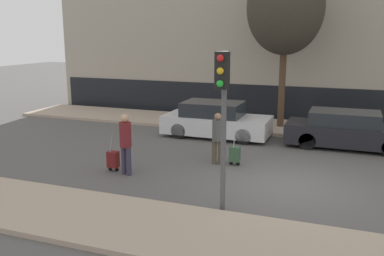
{
  "coord_description": "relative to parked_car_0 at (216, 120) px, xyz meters",
  "views": [
    {
      "loc": [
        1.41,
        -11.21,
        4.04
      ],
      "look_at": [
        -3.5,
        1.8,
        0.95
      ],
      "focal_mm": 40.0,
      "sensor_mm": 36.0,
      "label": 1
    }
  ],
  "objects": [
    {
      "name": "ground_plane",
      "position": [
        3.58,
        -4.68,
        -0.65
      ],
      "size": [
        80.0,
        80.0,
        0.0
      ],
      "primitive_type": "plane",
      "color": "#565451"
    },
    {
      "name": "sidewalk_near",
      "position": [
        3.58,
        -8.43,
        -0.59
      ],
      "size": [
        28.0,
        2.5,
        0.12
      ],
      "color": "tan",
      "rests_on": "ground_plane"
    },
    {
      "name": "sidewalk_far",
      "position": [
        3.58,
        2.32,
        -0.59
      ],
      "size": [
        28.0,
        3.0,
        0.12
      ],
      "color": "tan",
      "rests_on": "ground_plane"
    },
    {
      "name": "building_facade",
      "position": [
        3.58,
        6.13,
        4.19
      ],
      "size": [
        28.0,
        3.29,
        9.72
      ],
      "color": "#A89E8C",
      "rests_on": "ground_plane"
    },
    {
      "name": "parked_car_0",
      "position": [
        0.0,
        0.0,
        0.0
      ],
      "size": [
        4.19,
        1.83,
        1.39
      ],
      "color": "silver",
      "rests_on": "ground_plane"
    },
    {
      "name": "parked_car_1",
      "position": [
        4.94,
        0.05,
        -0.03
      ],
      "size": [
        4.37,
        1.7,
        1.32
      ],
      "color": "black",
      "rests_on": "ground_plane"
    },
    {
      "name": "pedestrian_left",
      "position": [
        -1.01,
        -5.43,
        0.38
      ],
      "size": [
        0.34,
        0.34,
        1.8
      ],
      "rotation": [
        0.0,
        0.0,
        -0.28
      ],
      "color": "#383347",
      "rests_on": "ground_plane"
    },
    {
      "name": "trolley_left",
      "position": [
        -1.54,
        -5.28,
        -0.29
      ],
      "size": [
        0.34,
        0.29,
        1.15
      ],
      "color": "maroon",
      "rests_on": "ground_plane"
    },
    {
      "name": "pedestrian_right",
      "position": [
        1.16,
        -3.5,
        0.27
      ],
      "size": [
        0.35,
        0.34,
        1.63
      ],
      "rotation": [
        0.0,
        0.0,
        3.27
      ],
      "color": "#4C4233",
      "rests_on": "ground_plane"
    },
    {
      "name": "trolley_right",
      "position": [
        1.71,
        -3.43,
        -0.3
      ],
      "size": [
        0.34,
        0.29,
        1.12
      ],
      "color": "#335138",
      "rests_on": "ground_plane"
    },
    {
      "name": "traffic_light",
      "position": [
        2.36,
        -7.04,
        1.96
      ],
      "size": [
        0.28,
        0.47,
        3.67
      ],
      "color": "#515154",
      "rests_on": "ground_plane"
    },
    {
      "name": "bare_tree_near_crossing",
      "position": [
        2.18,
        2.34,
        4.4
      ],
      "size": [
        3.16,
        3.16,
        6.89
      ],
      "color": "#4C3826",
      "rests_on": "sidewalk_far"
    }
  ]
}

